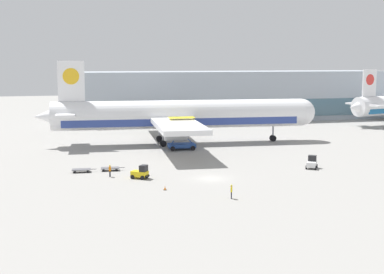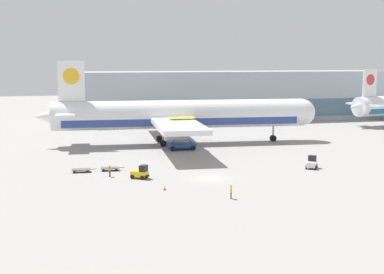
% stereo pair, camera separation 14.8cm
% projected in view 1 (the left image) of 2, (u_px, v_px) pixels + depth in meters
% --- Properties ---
extents(ground_plane, '(400.00, 400.00, 0.00)m').
position_uv_depth(ground_plane, '(211.00, 179.00, 77.47)').
color(ground_plane, gray).
extents(terminal_building, '(90.00, 18.20, 14.00)m').
position_uv_depth(terminal_building, '(234.00, 96.00, 155.23)').
color(terminal_building, '#9EA8B2').
rests_on(terminal_building, ground_plane).
extents(airplane_main, '(58.07, 48.49, 17.00)m').
position_uv_depth(airplane_main, '(177.00, 116.00, 109.36)').
color(airplane_main, white).
rests_on(airplane_main, ground_plane).
extents(scissor_lift_loader, '(5.43, 3.74, 6.23)m').
position_uv_depth(scissor_lift_loader, '(182.00, 138.00, 102.70)').
color(scissor_lift_loader, '#284C99').
rests_on(scissor_lift_loader, ground_plane).
extents(baggage_tug_foreground, '(2.60, 2.81, 2.00)m').
position_uv_depth(baggage_tug_foreground, '(312.00, 163.00, 84.82)').
color(baggage_tug_foreground, silver).
rests_on(baggage_tug_foreground, ground_plane).
extents(baggage_tug_mid, '(2.81, 2.63, 2.00)m').
position_uv_depth(baggage_tug_mid, '(141.00, 173.00, 77.40)').
color(baggage_tug_mid, yellow).
rests_on(baggage_tug_mid, ground_plane).
extents(baggage_dolly_lead, '(3.76, 1.75, 0.48)m').
position_uv_depth(baggage_dolly_lead, '(81.00, 170.00, 81.89)').
color(baggage_dolly_lead, '#56565B').
rests_on(baggage_dolly_lead, ground_plane).
extents(baggage_dolly_second, '(3.76, 1.75, 0.48)m').
position_uv_depth(baggage_dolly_second, '(110.00, 168.00, 83.07)').
color(baggage_dolly_second, '#56565B').
rests_on(baggage_dolly_second, ground_plane).
extents(ground_crew_near, '(0.32, 0.54, 1.78)m').
position_uv_depth(ground_crew_near, '(231.00, 190.00, 66.04)').
color(ground_crew_near, black).
rests_on(ground_crew_near, ground_plane).
extents(ground_crew_far, '(0.36, 0.52, 1.81)m').
position_uv_depth(ground_crew_far, '(110.00, 170.00, 78.49)').
color(ground_crew_far, black).
rests_on(ground_crew_far, ground_plane).
extents(traffic_cone_near, '(0.40, 0.40, 0.61)m').
position_uv_depth(traffic_cone_near, '(165.00, 188.00, 70.57)').
color(traffic_cone_near, black).
rests_on(traffic_cone_near, ground_plane).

